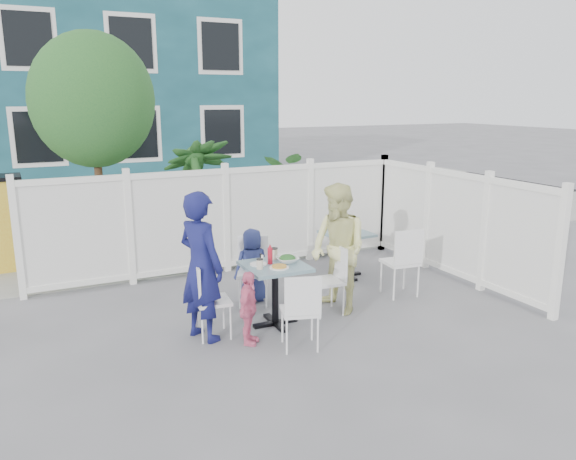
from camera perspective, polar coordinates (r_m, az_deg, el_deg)
name	(u,v)px	position (r m, az deg, el deg)	size (l,w,h in m)	color
ground	(289,327)	(6.72, 0.09, -9.80)	(80.00, 80.00, 0.00)	slate
near_sidewalk	(195,250)	(10.09, -9.41, -1.98)	(24.00, 2.60, 0.01)	gray
street	(149,212)	(13.59, -13.90, 1.76)	(24.00, 5.00, 0.01)	black
far_sidewalk	(125,193)	(16.59, -16.20, 3.68)	(24.00, 1.60, 0.01)	gray
building	(84,86)	(19.68, -20.03, 13.63)	(11.00, 6.00, 6.00)	#16454D
fence_back	(226,222)	(8.64, -6.30, 0.85)	(5.86, 0.08, 1.60)	white
fence_right	(454,227)	(8.60, 16.54, 0.31)	(0.08, 3.66, 1.60)	white
tree	(93,101)	(8.92, -19.21, 12.31)	(1.80, 1.62, 3.59)	#382316
potted_shrub_a	(202,201)	(9.20, -8.77, 2.95)	(1.13, 1.13, 2.01)	#1D4F22
potted_shrub_b	(307,204)	(9.85, 1.94, 2.67)	(1.47, 1.28, 1.64)	#1D4F22
main_table	(275,278)	(6.58, -1.32, -4.94)	(0.71, 0.71, 0.74)	slate
spare_table	(347,242)	(8.40, 5.97, -1.27)	(0.68, 0.68, 0.69)	slate
chair_left	(206,295)	(6.34, -8.34, -6.53)	(0.42, 0.43, 0.86)	white
chair_right	(332,274)	(7.01, 4.49, -4.52)	(0.40, 0.42, 0.85)	white
chair_back	(253,265)	(7.34, -3.57, -3.58)	(0.52, 0.51, 0.88)	white
chair_near	(301,306)	(5.96, 1.35, -7.77)	(0.48, 0.47, 0.85)	white
chair_spare	(404,257)	(7.67, 11.67, -2.75)	(0.47, 0.46, 0.95)	white
man	(201,266)	(6.22, -8.82, -3.67)	(0.61, 0.40, 1.67)	#141751
woman	(338,249)	(6.97, 5.13, -1.93)	(0.79, 0.61, 1.62)	#D1D143
boy	(252,265)	(7.38, -3.63, -3.61)	(0.48, 0.31, 0.98)	navy
toddler	(248,308)	(6.15, -4.04, -7.93)	(0.48, 0.20, 0.83)	pink
plate_main	(279,268)	(6.40, -0.89, -3.84)	(0.23, 0.23, 0.01)	white
plate_side	(258,264)	(6.54, -3.02, -3.48)	(0.20, 0.20, 0.01)	white
salad_bowl	(287,260)	(6.62, -0.06, -3.04)	(0.26, 0.26, 0.06)	white
coffee_cup_a	(260,264)	(6.37, -2.89, -3.50)	(0.07, 0.07, 0.11)	beige
coffee_cup_b	(274,254)	(6.74, -1.43, -2.45)	(0.09, 0.09, 0.13)	beige
ketchup_bottle	(270,256)	(6.54, -1.83, -2.66)	(0.06, 0.06, 0.19)	#B21527
salt_shaker	(262,258)	(6.69, -2.62, -2.84)	(0.03, 0.03, 0.07)	white
pepper_shaker	(261,256)	(6.75, -2.78, -2.70)	(0.03, 0.03, 0.07)	black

